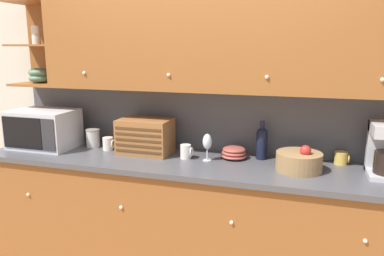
# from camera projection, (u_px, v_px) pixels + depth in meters

# --- Properties ---
(ground_plane) EXTENTS (24.00, 24.00, 0.00)m
(ground_plane) POSITION_uv_depth(u_px,v_px,m) (199.00, 252.00, 3.33)
(ground_plane) COLOR #9E754C
(wall_back) EXTENTS (5.64, 0.06, 2.60)m
(wall_back) POSITION_uv_depth(u_px,v_px,m) (201.00, 108.00, 3.08)
(wall_back) COLOR beige
(wall_back) RESTS_ON ground_plane
(counter_unit) EXTENTS (3.26, 0.67, 0.95)m
(counter_unit) POSITION_uv_depth(u_px,v_px,m) (188.00, 218.00, 2.93)
(counter_unit) COLOR #935628
(counter_unit) RESTS_ON ground_plane
(backsplash_panel) EXTENTS (3.24, 0.01, 0.51)m
(backsplash_panel) POSITION_uv_depth(u_px,v_px,m) (200.00, 120.00, 3.07)
(backsplash_panel) COLOR #4C4C51
(backsplash_panel) RESTS_ON counter_unit
(upper_cabinets) EXTENTS (3.24, 0.35, 0.71)m
(upper_cabinets) POSITION_uv_depth(u_px,v_px,m) (216.00, 43.00, 2.74)
(upper_cabinets) COLOR #935628
(upper_cabinets) RESTS_ON backsplash_panel
(microwave) EXTENTS (0.53, 0.38, 0.32)m
(microwave) POSITION_uv_depth(u_px,v_px,m) (44.00, 129.00, 3.17)
(microwave) COLOR silver
(microwave) RESTS_ON counter_unit
(storage_canister) EXTENTS (0.12, 0.12, 0.15)m
(storage_canister) POSITION_uv_depth(u_px,v_px,m) (93.00, 138.00, 3.20)
(storage_canister) COLOR silver
(storage_canister) RESTS_ON counter_unit
(mug_patterned_third) EXTENTS (0.10, 0.09, 0.11)m
(mug_patterned_third) POSITION_uv_depth(u_px,v_px,m) (108.00, 144.00, 3.11)
(mug_patterned_third) COLOR silver
(mug_patterned_third) RESTS_ON counter_unit
(bread_box) EXTENTS (0.41, 0.29, 0.28)m
(bread_box) POSITION_uv_depth(u_px,v_px,m) (145.00, 136.00, 3.00)
(bread_box) COLOR #996033
(bread_box) RESTS_ON counter_unit
(mug_blue_second) EXTENTS (0.09, 0.08, 0.11)m
(mug_blue_second) POSITION_uv_depth(u_px,v_px,m) (186.00, 152.00, 2.86)
(mug_blue_second) COLOR silver
(mug_blue_second) RESTS_ON counter_unit
(wine_glass) EXTENTS (0.07, 0.07, 0.21)m
(wine_glass) POSITION_uv_depth(u_px,v_px,m) (207.00, 143.00, 2.79)
(wine_glass) COLOR silver
(wine_glass) RESTS_ON counter_unit
(bowl_stack_on_counter) EXTENTS (0.20, 0.20, 0.09)m
(bowl_stack_on_counter) POSITION_uv_depth(u_px,v_px,m) (234.00, 153.00, 2.87)
(bowl_stack_on_counter) COLOR #9E473D
(bowl_stack_on_counter) RESTS_ON counter_unit
(wine_bottle) EXTENTS (0.08, 0.08, 0.30)m
(wine_bottle) POSITION_uv_depth(u_px,v_px,m) (262.00, 142.00, 2.84)
(wine_bottle) COLOR black
(wine_bottle) RESTS_ON counter_unit
(fruit_basket) EXTENTS (0.31, 0.31, 0.19)m
(fruit_basket) POSITION_uv_depth(u_px,v_px,m) (299.00, 161.00, 2.58)
(fruit_basket) COLOR #937047
(fruit_basket) RESTS_ON counter_unit
(mug) EXTENTS (0.10, 0.09, 0.09)m
(mug) POSITION_uv_depth(u_px,v_px,m) (341.00, 158.00, 2.72)
(mug) COLOR gold
(mug) RESTS_ON counter_unit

